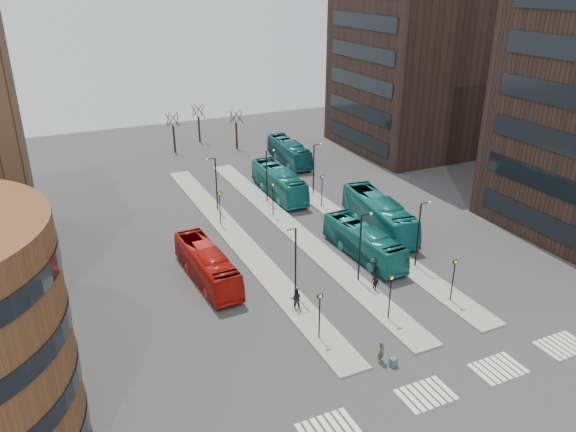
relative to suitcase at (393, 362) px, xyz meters
name	(u,v)px	position (x,y,z in m)	size (l,w,h in m)	color
ground	(483,432)	(1.26, -7.21, -0.31)	(160.00, 160.00, 0.00)	#2F2F32
island_left	(238,239)	(-2.74, 22.79, -0.23)	(2.50, 45.00, 0.15)	gray
island_mid	(292,229)	(3.26, 22.79, -0.23)	(2.50, 45.00, 0.15)	gray
island_right	(342,219)	(9.26, 22.79, -0.23)	(2.50, 45.00, 0.15)	gray
suitcase	(393,362)	(0.00, 0.00, 0.00)	(0.49, 0.39, 0.61)	navy
red_bus	(207,265)	(-7.83, 16.45, 1.18)	(2.49, 10.65, 2.97)	#B8150E
teal_bus_a	(363,242)	(6.69, 14.56, 1.17)	(2.48, 10.62, 2.96)	#166F6B
teal_bus_b	(279,182)	(6.09, 32.42, 1.32)	(2.74, 11.71, 3.26)	#166F6F
teal_bus_c	(379,214)	(11.31, 19.05, 1.42)	(2.91, 12.42, 3.46)	#166E70
teal_bus_d	(289,152)	(12.52, 43.32, 1.23)	(2.59, 11.05, 3.08)	#13535F
traveller	(381,352)	(-0.53, 0.72, 0.51)	(0.60, 0.39, 1.64)	#47442A
commuter_a	(296,299)	(-2.92, 9.11, 0.63)	(0.91, 0.71, 1.86)	black
commuter_b	(375,283)	(4.25, 8.76, 0.47)	(0.91, 0.38, 1.55)	black
commuter_c	(373,267)	(5.47, 11.03, 0.53)	(1.09, 0.62, 1.68)	black
crosswalk_stripes	(460,382)	(3.01, -3.21, -0.30)	(22.35, 2.40, 0.01)	silver
tower_far	(421,45)	(33.24, 42.79, 14.69)	(20.12, 20.00, 30.00)	black
sign_poles	(321,235)	(2.86, 15.79, 2.10)	(12.45, 22.12, 3.65)	black
lamp_posts	(307,203)	(3.90, 20.79, 3.27)	(14.04, 20.24, 6.12)	black
bare_trees	(203,130)	(3.93, 55.45, 2.42)	(10.97, 8.14, 5.90)	black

